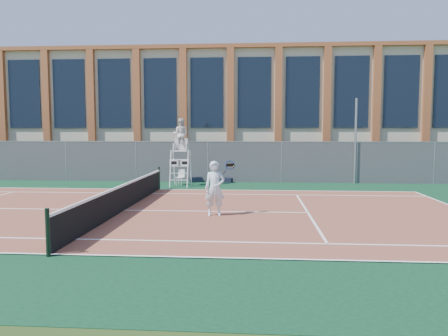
# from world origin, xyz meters

# --- Properties ---
(ground) EXTENTS (120.00, 120.00, 0.00)m
(ground) POSITION_xyz_m (0.00, 0.00, 0.00)
(ground) COLOR #233814
(apron) EXTENTS (36.00, 20.00, 0.01)m
(apron) POSITION_xyz_m (0.00, 1.00, 0.01)
(apron) COLOR #0B321A
(apron) RESTS_ON ground
(tennis_court) EXTENTS (23.77, 10.97, 0.02)m
(tennis_court) POSITION_xyz_m (0.00, 0.00, 0.02)
(tennis_court) COLOR brown
(tennis_court) RESTS_ON apron
(tennis_net) EXTENTS (0.10, 11.30, 1.10)m
(tennis_net) POSITION_xyz_m (0.00, 0.00, 0.54)
(tennis_net) COLOR black
(tennis_net) RESTS_ON ground
(fence) EXTENTS (40.00, 0.06, 2.20)m
(fence) POSITION_xyz_m (0.00, 8.80, 1.10)
(fence) COLOR #595E60
(fence) RESTS_ON ground
(hedge) EXTENTS (40.00, 1.40, 2.20)m
(hedge) POSITION_xyz_m (0.00, 10.00, 1.10)
(hedge) COLOR black
(hedge) RESTS_ON ground
(building) EXTENTS (45.00, 10.60, 8.22)m
(building) POSITION_xyz_m (0.00, 17.95, 4.15)
(building) COLOR beige
(building) RESTS_ON ground
(steel_pole) EXTENTS (0.12, 0.12, 4.52)m
(steel_pole) POSITION_xyz_m (9.87, 8.70, 2.26)
(steel_pole) COLOR #9EA0A5
(steel_pole) RESTS_ON ground
(umpire_chair) EXTENTS (0.97, 1.49, 3.47)m
(umpire_chair) POSITION_xyz_m (0.81, 7.05, 2.53)
(umpire_chair) COLOR white
(umpire_chair) RESTS_ON ground
(plastic_chair) EXTENTS (0.46, 0.46, 0.80)m
(plastic_chair) POSITION_xyz_m (0.73, 7.45, 0.48)
(plastic_chair) COLOR silver
(plastic_chair) RESTS_ON apron
(sports_bag_near) EXTENTS (0.71, 0.48, 0.28)m
(sports_bag_near) POSITION_xyz_m (1.36, 8.60, 0.15)
(sports_bag_near) COLOR black
(sports_bag_near) RESTS_ON apron
(sports_bag_far) EXTENTS (0.70, 0.48, 0.26)m
(sports_bag_far) POSITION_xyz_m (3.03, 8.60, 0.14)
(sports_bag_far) COLOR black
(sports_bag_far) RESTS_ON apron
(tennis_player) EXTENTS (1.02, 0.71, 1.81)m
(tennis_player) POSITION_xyz_m (3.29, -0.73, 0.94)
(tennis_player) COLOR silver
(tennis_player) RESTS_ON tennis_court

